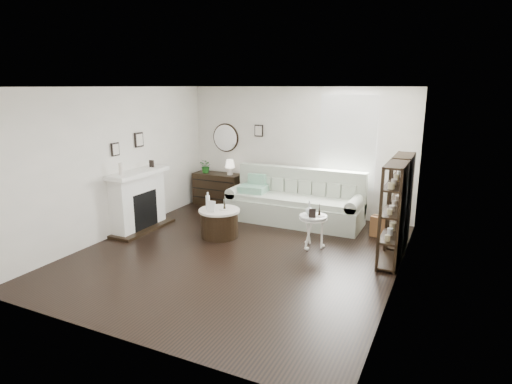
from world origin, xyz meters
The scene contains 18 objects.
room centered at (0.73, 2.70, 1.60)m, with size 5.50×5.50×5.50m.
fireplace centered at (-2.32, 0.30, 0.54)m, with size 0.50×1.40×1.84m.
shelf_unit_far centered at (2.33, 1.55, 0.80)m, with size 0.30×0.80×1.60m.
shelf_unit_near centered at (2.33, 0.65, 0.80)m, with size 0.30×0.80×1.60m.
sofa centered at (0.23, 2.08, 0.35)m, with size 2.74×0.95×1.07m.
quilt centered at (-0.67, 1.95, 0.62)m, with size 0.55×0.45×0.14m, color #248562.
suitcase centered at (2.10, 1.83, 0.19)m, with size 0.58×0.19×0.39m, color brown.
dresser centered at (-1.83, 2.47, 0.37)m, with size 1.12×0.48×0.75m.
table_lamp centered at (-1.50, 2.47, 0.92)m, with size 0.22×0.22×0.35m, color silver, non-canonical shape.
potted_plant centered at (-2.11, 2.42, 0.91)m, with size 0.29×0.25×0.32m, color #1D611B.
drum_table centered at (-0.70, 0.60, 0.26)m, with size 0.75×0.75×0.52m.
pedestal_table centered at (1.02, 0.80, 0.53)m, with size 0.48×0.48×0.58m.
eiffel_drum centered at (-0.62, 0.65, 0.61)m, with size 0.11×0.11×0.18m, color black, non-canonical shape.
bottle_drum centered at (-0.89, 0.51, 0.68)m, with size 0.08×0.08×0.32m, color silver.
card_frame_drum centered at (-0.76, 0.41, 0.62)m, with size 0.15×0.01×0.20m, color silver.
eiffel_ped centered at (1.12, 0.83, 0.67)m, with size 0.11×0.11×0.19m, color black, non-canonical shape.
flask_ped centered at (0.94, 0.82, 0.70)m, with size 0.13×0.13×0.24m, color silver, non-canonical shape.
card_frame_ped centered at (1.04, 0.68, 0.65)m, with size 0.11×0.01×0.15m, color black.
Camera 1 is at (3.13, -5.88, 2.71)m, focal length 30.00 mm.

